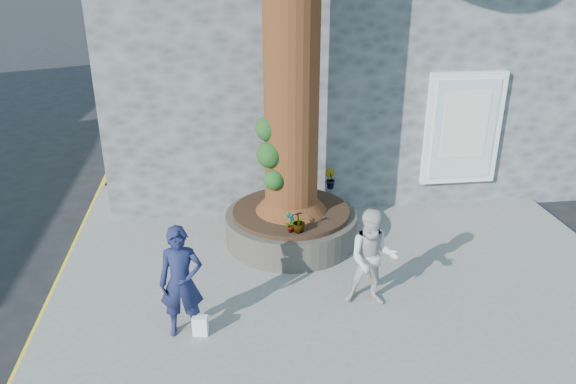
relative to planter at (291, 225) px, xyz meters
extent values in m
plane|color=black|center=(-0.80, -2.00, -0.41)|extent=(120.00, 120.00, 0.00)
cube|color=slate|center=(0.70, -1.00, -0.35)|extent=(9.00, 8.00, 0.12)
cube|color=yellow|center=(-3.85, -1.00, -0.41)|extent=(0.10, 30.00, 0.01)
cube|color=#4B4E50|center=(1.70, 5.20, 2.59)|extent=(10.00, 8.00, 6.00)
cube|color=white|center=(3.50, 1.14, 1.29)|extent=(1.50, 0.12, 2.20)
cube|color=silver|center=(3.50, 1.08, 1.29)|extent=(1.25, 0.04, 1.95)
cube|color=silver|center=(3.50, 1.06, 1.39)|extent=(0.90, 0.02, 1.30)
cylinder|color=black|center=(0.00, 0.00, -0.03)|extent=(2.30, 2.30, 0.52)
cylinder|color=black|center=(0.00, 0.00, 0.27)|extent=(2.04, 2.04, 0.08)
cone|color=#461F11|center=(0.00, 0.00, 0.66)|extent=(1.24, 1.24, 0.70)
sphere|color=#164318|center=(-0.38, -0.20, 1.41)|extent=(0.44, 0.44, 0.44)
sphere|color=#164318|center=(-0.32, -0.30, 1.01)|extent=(0.36, 0.36, 0.36)
sphere|color=#164318|center=(-0.40, -0.08, 1.81)|extent=(0.40, 0.40, 0.40)
imported|color=#161B3E|center=(-1.77, -2.42, 0.49)|extent=(0.59, 0.40, 1.57)
imported|color=#B8B6B0|center=(0.89, -2.06, 0.45)|extent=(0.82, 0.70, 1.48)
cube|color=white|center=(-1.56, -2.50, -0.15)|extent=(0.22, 0.15, 0.28)
imported|color=gray|center=(-0.13, -0.85, 0.48)|extent=(0.22, 0.21, 0.35)
imported|color=gray|center=(0.85, 0.85, 0.50)|extent=(0.28, 0.28, 0.38)
imported|color=gray|center=(0.01, -0.85, 0.50)|extent=(0.25, 0.25, 0.38)
imported|color=gray|center=(-0.05, 0.70, 0.47)|extent=(0.36, 0.38, 0.32)
camera|label=1|loc=(-1.18, -8.77, 4.46)|focal=35.00mm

